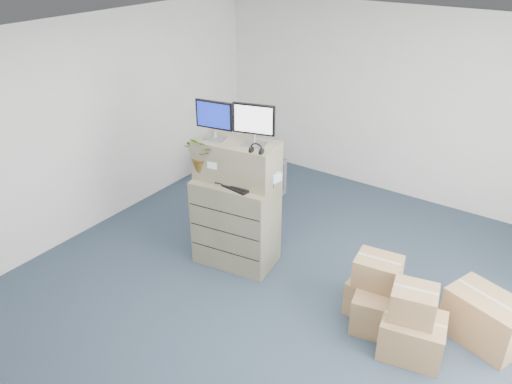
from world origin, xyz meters
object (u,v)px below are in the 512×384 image
at_px(potted_plant, 204,159).
at_px(office_chair, 253,179).
at_px(monitor_right, 254,122).
at_px(keyboard, 234,185).
at_px(filing_cabinet_lower, 236,222).
at_px(water_bottle, 242,170).
at_px(monitor_left, 214,118).

relative_size(potted_plant, office_chair, 0.66).
bearing_deg(monitor_right, keyboard, -144.90).
relative_size(filing_cabinet_lower, monitor_right, 2.36).
relative_size(filing_cabinet_lower, water_bottle, 3.69).
relative_size(keyboard, office_chair, 0.65).
bearing_deg(office_chair, keyboard, 118.78).
height_order(water_bottle, potted_plant, potted_plant).
distance_m(keyboard, potted_plant, 0.46).
xyz_separation_m(monitor_right, water_bottle, (-0.13, -0.04, -0.59)).
bearing_deg(filing_cabinet_lower, office_chair, 109.23).
bearing_deg(keyboard, filing_cabinet_lower, 126.21).
height_order(monitor_left, keyboard, monitor_left).
bearing_deg(potted_plant, monitor_left, 55.18).
distance_m(monitor_right, potted_plant, 0.77).
relative_size(monitor_right, keyboard, 0.95).
bearing_deg(water_bottle, office_chair, 120.80).
bearing_deg(monitor_left, monitor_right, 1.96).
bearing_deg(keyboard, monitor_right, 57.67).
xyz_separation_m(monitor_right, potted_plant, (-0.55, -0.22, -0.49)).
bearing_deg(filing_cabinet_lower, water_bottle, 20.19).
relative_size(monitor_left, water_bottle, 1.50).
relative_size(filing_cabinet_lower, monitor_left, 2.47).
height_order(filing_cabinet_lower, office_chair, filing_cabinet_lower).
relative_size(keyboard, potted_plant, 0.99).
height_order(monitor_left, office_chair, monitor_left).
distance_m(filing_cabinet_lower, keyboard, 0.58).
distance_m(filing_cabinet_lower, water_bottle, 0.71).
height_order(monitor_left, water_bottle, monitor_left).
bearing_deg(filing_cabinet_lower, potted_plant, -166.26).
height_order(monitor_left, potted_plant, monitor_left).
xyz_separation_m(keyboard, water_bottle, (0.02, 0.14, 0.14)).
distance_m(filing_cabinet_lower, office_chair, 1.55).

